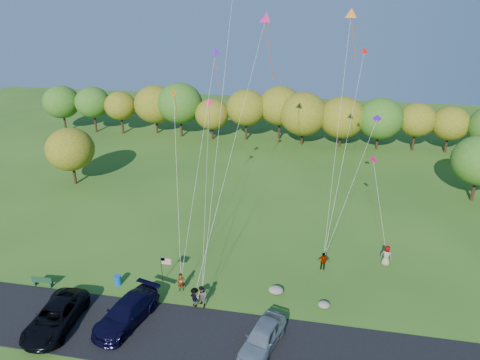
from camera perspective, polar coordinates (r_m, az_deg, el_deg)
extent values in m
plane|color=#2C5418|center=(33.44, -3.06, -15.84)|extent=(140.00, 140.00, 0.00)
cube|color=black|center=(30.54, -4.92, -20.45)|extent=(44.00, 6.00, 0.06)
cylinder|color=#3A2215|center=(79.34, -21.10, 7.53)|extent=(0.36, 0.36, 2.78)
ellipsoid|color=#345C17|center=(78.57, -21.46, 9.89)|extent=(6.09, 6.09, 5.48)
cylinder|color=#3A2215|center=(75.81, -18.66, 7.31)|extent=(0.36, 0.36, 3.11)
ellipsoid|color=#2D5E19|center=(74.98, -19.00, 9.86)|extent=(5.96, 5.96, 5.36)
cylinder|color=#3A2215|center=(72.94, -15.97, 7.03)|extent=(0.36, 0.36, 3.12)
ellipsoid|color=#345C17|center=(72.14, -16.25, 9.47)|extent=(5.07, 5.07, 4.56)
cylinder|color=#3A2215|center=(72.66, -11.86, 7.09)|extent=(0.36, 0.36, 2.43)
ellipsoid|color=#2D5E19|center=(71.93, -12.05, 9.24)|extent=(4.92, 4.92, 4.43)
cylinder|color=#3A2215|center=(70.22, -7.48, 7.05)|extent=(0.36, 0.36, 2.95)
ellipsoid|color=#2D5E19|center=(69.39, -7.62, 9.57)|extent=(5.25, 5.25, 4.73)
cylinder|color=#3A2215|center=(69.82, -3.68, 7.00)|extent=(0.36, 0.36, 2.71)
ellipsoid|color=#2D5E19|center=(69.01, -3.75, 9.44)|extent=(5.23, 5.23, 4.71)
cylinder|color=#3A2215|center=(68.16, 0.40, 6.61)|extent=(0.36, 0.36, 2.64)
ellipsoid|color=#2D5E19|center=(67.32, 0.40, 9.11)|extent=(5.39, 5.39, 4.85)
cylinder|color=#3A2215|center=(67.49, 4.13, 6.28)|extent=(0.36, 0.36, 2.43)
ellipsoid|color=#345C17|center=(66.53, 4.22, 9.17)|extent=(7.07, 7.07, 6.37)
cylinder|color=#3A2215|center=(66.50, 8.35, 6.05)|extent=(0.36, 0.36, 2.93)
ellipsoid|color=#345C17|center=(65.49, 8.54, 9.14)|extent=(6.89, 6.89, 6.20)
cylinder|color=#3A2215|center=(67.13, 13.39, 5.59)|extent=(0.36, 0.36, 2.42)
ellipsoid|color=#345C17|center=(66.21, 13.66, 8.35)|extent=(6.58, 6.58, 5.93)
cylinder|color=#3A2215|center=(65.19, 17.37, 4.95)|extent=(0.36, 0.36, 3.14)
ellipsoid|color=#345C17|center=(64.25, 17.73, 7.79)|extent=(5.54, 5.54, 4.98)
cylinder|color=#3A2215|center=(67.11, 22.35, 4.73)|extent=(0.36, 0.36, 3.09)
ellipsoid|color=#345C17|center=(66.10, 22.85, 7.83)|extent=(6.89, 6.89, 6.20)
cylinder|color=#3A2215|center=(69.33, 25.77, 4.41)|extent=(0.36, 0.36, 2.40)
ellipsoid|color=#345C17|center=(68.51, 26.22, 6.81)|extent=(5.67, 5.67, 5.11)
cylinder|color=#3A2215|center=(55.30, -21.22, 0.79)|extent=(0.36, 0.36, 2.60)
ellipsoid|color=#345C17|center=(54.25, -21.70, 3.83)|extent=(5.60, 5.60, 5.04)
cylinder|color=#3A2215|center=(53.97, 28.72, -1.02)|extent=(0.36, 0.36, 2.80)
imported|color=black|center=(33.32, -23.40, -16.40)|extent=(2.95, 5.86, 1.59)
imported|color=black|center=(32.09, -14.90, -16.70)|extent=(3.63, 6.04, 1.64)
imported|color=#ACB3B7|center=(29.46, 3.02, -20.16)|extent=(3.13, 5.02, 1.60)
imported|color=#4C4C59|center=(34.23, -7.86, -13.34)|extent=(0.67, 0.57, 1.55)
imported|color=#4C4C59|center=(32.48, -5.12, -15.28)|extent=(1.09, 1.07, 1.76)
imported|color=#4C4C59|center=(32.67, -6.05, -15.28)|extent=(1.17, 1.08, 1.58)
imported|color=#4C4C59|center=(36.81, 11.03, -10.58)|extent=(0.98, 0.47, 1.63)
imported|color=#4C4C59|center=(38.65, 18.93, -9.53)|extent=(1.05, 0.86, 1.85)
cube|color=#163D22|center=(37.95, -24.73, -12.20)|extent=(1.65, 0.24, 0.05)
cube|color=#163D22|center=(37.70, -24.95, -11.99)|extent=(1.64, 0.18, 0.50)
cube|color=#163D22|center=(38.43, -25.55, -12.24)|extent=(0.11, 0.42, 0.38)
cube|color=#163D22|center=(37.70, -23.81, -12.64)|extent=(0.11, 0.42, 0.38)
cylinder|color=#0B4CB3|center=(36.08, -15.97, -12.72)|extent=(0.53, 0.53, 0.80)
cylinder|color=black|center=(35.19, -10.39, -11.66)|extent=(0.05, 0.05, 2.27)
cube|color=red|center=(34.60, -9.84, -10.65)|extent=(0.82, 0.54, 0.02)
cube|color=navy|center=(34.60, -10.24, -10.37)|extent=(0.33, 0.02, 0.25)
ellipsoid|color=gray|center=(34.07, 4.81, -14.41)|extent=(1.15, 0.90, 0.58)
ellipsoid|color=gray|center=(33.31, 11.12, -15.99)|extent=(0.90, 0.75, 0.47)
cone|color=#CF1763|center=(38.88, 3.41, 20.65)|extent=(1.29, 0.85, 1.11)
cone|color=#4313C0|center=(36.56, -3.32, 16.66)|extent=(1.01, 0.79, 0.81)
cone|color=red|center=(39.68, 16.26, 16.17)|extent=(0.85, 0.70, 0.73)
cone|color=orange|center=(35.70, 14.59, 20.58)|extent=(1.02, 0.49, 0.94)
cube|color=#DE0F68|center=(37.01, 17.38, 2.62)|extent=(0.57, 0.52, 0.71)
cube|color=orange|center=(35.01, -8.85, 11.35)|extent=(0.66, 0.53, 0.79)
cube|color=#4D14CD|center=(39.09, 17.80, 7.81)|extent=(0.79, 0.27, 0.77)
cone|color=#EF1049|center=(43.14, -4.14, 10.25)|extent=(1.01, 0.70, 0.83)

